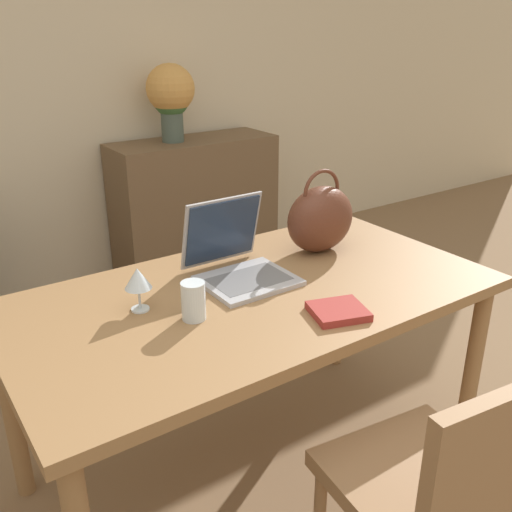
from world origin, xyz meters
The scene contains 10 objects.
wall_back centered at (0.00, 2.86, 1.35)m, with size 10.00×0.06×2.70m.
dining_table centered at (0.07, 0.78, 0.66)m, with size 1.60×0.86×0.74m.
chair centered at (0.11, 0.01, 0.50)m, with size 0.49×0.49×0.86m.
sideboard centered at (0.84, 2.60, 0.43)m, with size 1.07×0.40×0.86m.
laptop centered at (0.08, 0.91, 0.81)m, with size 0.30×0.33×0.26m.
drinking_glass centered at (-0.19, 0.72, 0.80)m, with size 0.07×0.07×0.12m.
wine_glass centered at (-0.30, 0.86, 0.85)m, with size 0.08×0.08×0.14m.
handbag centered at (0.47, 0.92, 0.87)m, with size 0.28×0.18×0.32m.
flower_vase centered at (0.71, 2.61, 1.15)m, with size 0.30×0.30×0.47m.
book centered at (0.18, 0.49, 0.75)m, with size 0.20×0.19×0.02m.
Camera 1 is at (-0.89, -0.62, 1.56)m, focal length 40.00 mm.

